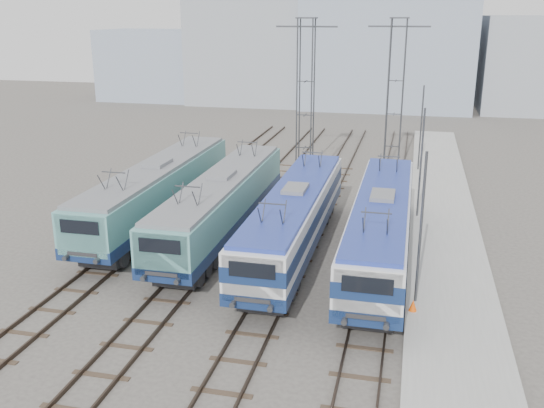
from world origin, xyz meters
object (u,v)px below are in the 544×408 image
Objects in this scene: mast_front at (421,232)px; safety_cone at (413,305)px; locomotive_center_left at (221,202)px; mast_rear at (421,130)px; mast_mid at (421,166)px; catenary_tower_east at (395,92)px; locomotive_far_left at (157,189)px; catenary_tower_west at (305,93)px; locomotive_far_right at (381,224)px; locomotive_center_right at (294,216)px.

mast_front is 3.11m from safety_cone.
mast_rear is at bearing 58.63° from locomotive_center_left.
locomotive_center_left is 2.52× the size of mast_front.
mast_rear is at bearing 90.00° from mast_mid.
mast_mid is at bearing -78.14° from catenary_tower_east.
mast_mid is at bearing 90.00° from mast_front.
mast_front is at bearing -90.00° from mast_mid.
locomotive_far_left is at bearing 150.62° from safety_cone.
locomotive_far_left is 17.58m from safety_cone.
locomotive_center_left is at bearing -118.99° from catenary_tower_east.
mast_mid is (0.00, 12.00, 0.00)m from mast_front.
safety_cone is at bearing -95.91° from mast_front.
catenary_tower_east is at bearing 101.86° from mast_mid.
mast_rear is (8.60, 4.00, -3.14)m from catenary_tower_west.
locomotive_center_left is at bearing -121.37° from mast_rear.
catenary_tower_east is 10.69m from mast_mid.
locomotive_far_right is 2.51× the size of mast_rear.
safety_cone is at bearing -33.71° from locomotive_center_left.
locomotive_center_left is at bearing 160.83° from locomotive_center_right.
mast_rear is at bearing 84.63° from locomotive_far_right.
safety_cone is (10.75, -7.17, -1.65)m from locomotive_center_left.
locomotive_far_right is at bearing -89.19° from catenary_tower_east.
locomotive_center_left is 20.88m from mast_rear.
mast_mid is (1.85, 7.66, 1.25)m from locomotive_far_right.
locomotive_center_left is at bearing 168.27° from locomotive_far_right.
locomotive_center_right is 18.41m from catenary_tower_east.
mast_front and mast_rear have the same top height.
locomotive_center_right is 0.99× the size of locomotive_far_right.
locomotive_far_left reaches higher than locomotive_center_right.
catenary_tower_west is (6.75, 12.38, 4.39)m from locomotive_far_left.
mast_mid is at bearing 76.43° from locomotive_far_right.
catenary_tower_east is at bearing -136.40° from mast_rear.
catenary_tower_east is 23.85m from safety_cone.
catenary_tower_east is at bearing 76.24° from locomotive_center_right.
locomotive_center_left is at bearing -17.44° from locomotive_far_left.
safety_cone is (8.50, -20.97, -6.09)m from catenary_tower_west.
catenary_tower_west is at bearing 113.27° from mast_front.
safety_cone is (-0.10, -0.97, -2.95)m from mast_front.
locomotive_center_left is 12.57m from mast_front.
locomotive_far_right is at bearing -66.69° from catenary_tower_west.
mast_front is at bearing -66.73° from catenary_tower_west.
locomotive_far_right is 17.61m from catenary_tower_west.
catenary_tower_east is at bearing 95.45° from mast_front.
locomotive_center_right is at bearing -18.31° from locomotive_far_left.
safety_cone is at bearing -41.90° from locomotive_center_right.
locomotive_center_left is 12.37m from mast_mid.
locomotive_far_left is at bearing 166.33° from locomotive_far_right.
mast_rear is (10.85, 17.79, 1.30)m from locomotive_center_left.
locomotive_center_right is at bearing -130.79° from mast_mid.
locomotive_far_right reaches higher than locomotive_center_right.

